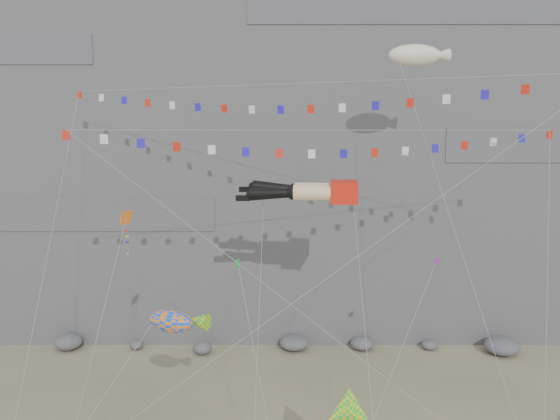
# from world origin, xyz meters

# --- Properties ---
(cliff) EXTENTS (80.00, 28.00, 50.00)m
(cliff) POSITION_xyz_m (0.00, 32.00, 25.00)
(cliff) COLOR slate
(cliff) RESTS_ON ground
(talus_boulders) EXTENTS (60.00, 3.00, 1.20)m
(talus_boulders) POSITION_xyz_m (0.00, 17.00, 0.60)
(talus_boulders) COLOR slate
(talus_boulders) RESTS_ON ground
(legs_kite) EXTENTS (8.11, 15.84, 20.69)m
(legs_kite) POSITION_xyz_m (0.76, 6.90, 15.18)
(legs_kite) COLOR red
(legs_kite) RESTS_ON ground
(flag_banner_upper) EXTENTS (33.45, 18.66, 29.35)m
(flag_banner_upper) POSITION_xyz_m (-0.24, 7.35, 22.23)
(flag_banner_upper) COLOR red
(flag_banner_upper) RESTS_ON ground
(flag_banner_lower) EXTENTS (30.51, 11.33, 23.52)m
(flag_banner_lower) POSITION_xyz_m (1.76, 5.20, 19.19)
(flag_banner_lower) COLOR red
(flag_banner_lower) RESTS_ON ground
(harlequin_kite) EXTENTS (3.77, 5.68, 15.39)m
(harlequin_kite) POSITION_xyz_m (-9.94, 1.21, 14.24)
(harlequin_kite) COLOR red
(harlequin_kite) RESTS_ON ground
(fish_windsock) EXTENTS (8.81, 6.22, 11.93)m
(fish_windsock) POSITION_xyz_m (-7.35, 0.14, 8.61)
(fish_windsock) COLOR orange
(fish_windsock) RESTS_ON ground
(delta_kite) EXTENTS (2.50, 4.93, 7.72)m
(delta_kite) POSITION_xyz_m (2.10, -4.55, 5.70)
(delta_kite) COLOR yellow
(delta_kite) RESTS_ON ground
(blimp_windsock) EXTENTS (6.96, 12.97, 27.62)m
(blimp_windsock) POSITION_xyz_m (8.24, 10.29, 24.41)
(blimp_windsock) COLOR #EFE3C4
(blimp_windsock) RESTS_ON ground
(small_kite_a) EXTENTS (1.24, 16.11, 21.28)m
(small_kite_a) POSITION_xyz_m (-2.38, 8.28, 14.48)
(small_kite_a) COLOR orange
(small_kite_a) RESTS_ON ground
(small_kite_b) EXTENTS (8.50, 11.37, 17.27)m
(small_kite_b) POSITION_xyz_m (8.44, 4.17, 10.75)
(small_kite_b) COLOR purple
(small_kite_b) RESTS_ON ground
(small_kite_c) EXTENTS (3.89, 11.73, 15.99)m
(small_kite_c) POSITION_xyz_m (-3.78, 3.35, 10.91)
(small_kite_c) COLOR green
(small_kite_c) RESTS_ON ground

